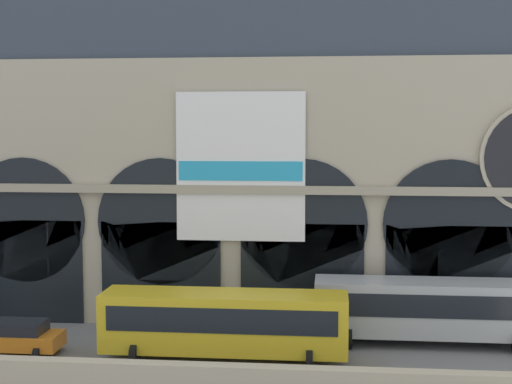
% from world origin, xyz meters
% --- Properties ---
extents(ground_plane, '(200.00, 200.00, 0.00)m').
position_xyz_m(ground_plane, '(0.00, 0.00, 0.00)').
color(ground_plane, slate).
extents(quay_parapet_wall, '(90.00, 0.70, 1.29)m').
position_xyz_m(quay_parapet_wall, '(0.00, -5.20, 0.65)').
color(quay_parapet_wall, beige).
rests_on(quay_parapet_wall, ground).
extents(station_building, '(38.69, 5.28, 18.22)m').
position_xyz_m(station_building, '(0.04, 7.44, 8.82)').
color(station_building, '#B2A891').
rests_on(station_building, ground).
extents(car_midwest, '(4.40, 2.22, 1.55)m').
position_xyz_m(car_midwest, '(-9.33, -0.67, 0.80)').
color(car_midwest, orange).
rests_on(car_midwest, ground).
extents(bus_center, '(11.00, 3.25, 3.10)m').
position_xyz_m(bus_center, '(0.48, -0.70, 1.78)').
color(bus_center, gold).
rests_on(bus_center, ground).
extents(bus_mideast, '(11.00, 3.25, 3.10)m').
position_xyz_m(bus_mideast, '(9.95, 2.85, 1.78)').
color(bus_mideast, '#ADB2B7').
rests_on(bus_mideast, ground).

